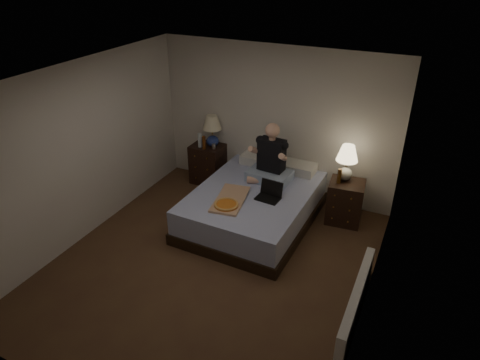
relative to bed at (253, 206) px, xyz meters
The scene contains 19 objects.
floor 1.23m from the bed, 94.23° to the right, with size 4.00×4.50×0.00m, color brown.
ceiling 2.53m from the bed, 94.23° to the right, with size 4.00×4.50×0.00m, color white.
wall_back 1.44m from the bed, 94.79° to the left, with size 4.00×2.50×0.00m, color white.
wall_front 3.58m from the bed, 91.47° to the right, with size 4.00×2.50×0.00m, color white.
wall_left 2.60m from the bed, 150.22° to the right, with size 4.50×2.50×0.00m, color white.
wall_right 2.46m from the bed, 32.01° to the right, with size 4.50×2.50×0.00m, color white.
bed is the anchor object (origin of this frame).
nightstand_left 1.52m from the bed, 145.81° to the left, with size 0.55×0.49×0.71m, color black.
nightstand_right 1.40m from the bed, 26.01° to the left, with size 0.52×0.46×0.67m, color black.
lamp_left 1.61m from the bed, 143.61° to the left, with size 0.32×0.32×0.56m, color navy, non-canonical shape.
lamp_right 1.54m from the bed, 30.37° to the left, with size 0.32×0.32×0.56m, color #989991, non-canonical shape.
water_bottle 1.63m from the bed, 151.46° to the left, with size 0.07×0.07×0.25m, color silver.
soda_can 1.42m from the bed, 144.91° to the left, with size 0.07×0.07×0.10m, color beige.
beer_bottle_left 1.52m from the bed, 150.83° to the left, with size 0.06×0.06×0.23m, color #5B2B0D.
beer_bottle_right 1.36m from the bed, 25.88° to the left, with size 0.06×0.06×0.23m, color #532E0B.
person 0.85m from the bed, 77.79° to the left, with size 0.66×0.52×0.93m, color black, non-canonical shape.
laptop 0.50m from the bed, 25.99° to the right, with size 0.34×0.28×0.24m, color black, non-canonical shape.
pizza_box 0.70m from the bed, 104.48° to the right, with size 0.40×0.76×0.08m, color tan, non-canonical shape.
radiator 2.23m from the bed, 34.43° to the right, with size 0.10×1.60×0.40m, color silver.
Camera 1 is at (2.29, -3.92, 3.75)m, focal length 32.00 mm.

